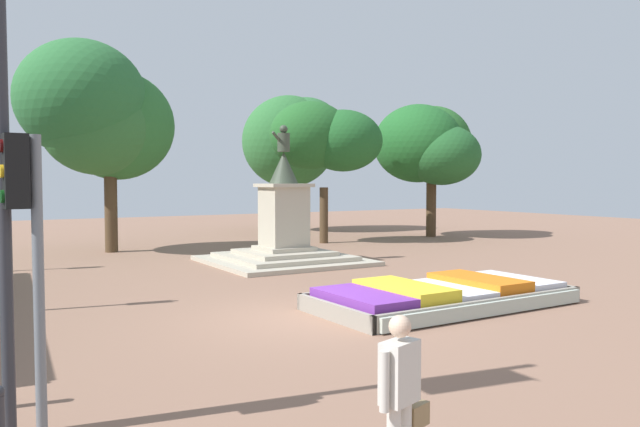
% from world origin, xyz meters
% --- Properties ---
extents(ground_plane, '(76.08, 76.08, 0.00)m').
position_xyz_m(ground_plane, '(0.00, 0.00, 0.00)').
color(ground_plane, '#8C6651').
extents(flower_planter, '(6.09, 2.98, 0.59)m').
position_xyz_m(flower_planter, '(3.24, -0.46, 0.24)').
color(flower_planter, '#38281C').
rests_on(flower_planter, ground_plane).
extents(statue_monument, '(4.99, 4.99, 4.74)m').
position_xyz_m(statue_monument, '(3.61, 8.04, 0.98)').
color(statue_monument, '#B4AA96').
rests_on(statue_monument, ground_plane).
extents(traffic_light_near_crossing, '(0.41, 0.29, 3.33)m').
position_xyz_m(traffic_light_near_crossing, '(-5.58, -3.63, 2.35)').
color(traffic_light_near_crossing, slate).
rests_on(traffic_light_near_crossing, ground_plane).
extents(banner_pole, '(0.14, 0.71, 7.25)m').
position_xyz_m(banner_pole, '(-5.77, -3.49, 3.88)').
color(banner_pole, '#2D2D33').
rests_on(banner_pole, ground_plane).
extents(pedestrian_with_handbag, '(0.71, 0.36, 1.62)m').
position_xyz_m(pedestrian_with_handbag, '(-2.78, -6.58, 0.90)').
color(pedestrian_with_handbag, beige).
rests_on(pedestrian_with_handbag, ground_plane).
extents(park_tree_far_left, '(5.21, 5.32, 6.67)m').
position_xyz_m(park_tree_far_left, '(14.56, 13.31, 4.55)').
color(park_tree_far_left, '#4C3823').
rests_on(park_tree_far_left, ground_plane).
extents(park_tree_behind_statue, '(6.13, 5.38, 8.24)m').
position_xyz_m(park_tree_behind_statue, '(-1.26, 14.46, 5.44)').
color(park_tree_behind_statue, '#4C3823').
rests_on(park_tree_behind_statue, ground_plane).
extents(park_tree_far_right, '(5.63, 5.11, 7.59)m').
position_xyz_m(park_tree_far_right, '(10.44, 19.90, 5.23)').
color(park_tree_far_right, brown).
rests_on(park_tree_far_right, ground_plane).
extents(park_tree_mid_canopy, '(5.09, 3.99, 6.42)m').
position_xyz_m(park_tree_mid_canopy, '(8.47, 13.22, 4.76)').
color(park_tree_mid_canopy, '#4C3823').
rests_on(park_tree_mid_canopy, ground_plane).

